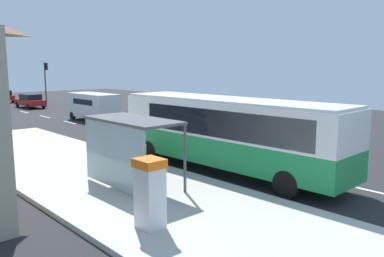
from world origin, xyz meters
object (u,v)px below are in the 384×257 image
(sedan_far, at_px, (2,96))
(recycling_bin_red, at_px, (132,153))
(white_van, at_px, (94,105))
(recycling_bin_green, at_px, (123,150))
(bus, at_px, (227,130))
(ticket_machine, at_px, (150,193))
(sedan_near, at_px, (30,101))
(traffic_light_near_side, at_px, (46,76))
(bus_shelter, at_px, (126,135))
(recycling_bin_yellow, at_px, (141,155))

(sedan_far, xyz_separation_m, recycling_bin_red, (-6.50, -38.35, -0.14))
(white_van, height_order, recycling_bin_green, white_van)
(bus, distance_m, ticket_machine, 6.98)
(sedan_near, distance_m, traffic_light_near_side, 5.13)
(ticket_machine, xyz_separation_m, recycling_bin_green, (3.81, 7.21, -0.52))
(sedan_near, xyz_separation_m, bus_shelter, (-8.71, -32.13, 1.31))
(bus, height_order, sedan_far, bus)
(recycling_bin_red, bearing_deg, ticket_machine, -120.38)
(bus, height_order, traffic_light_near_side, traffic_light_near_side)
(recycling_bin_yellow, distance_m, traffic_light_near_side, 34.50)
(sedan_near, xyz_separation_m, recycling_bin_yellow, (-6.50, -29.90, -0.14))
(ticket_machine, xyz_separation_m, recycling_bin_red, (3.81, 6.51, -0.52))
(bus, distance_m, recycling_bin_green, 5.09)
(sedan_near, bearing_deg, traffic_light_near_side, 44.16)
(bus, xyz_separation_m, white_van, (3.91, 18.58, -0.50))
(ticket_machine, height_order, recycling_bin_red, ticket_machine)
(sedan_near, xyz_separation_m, recycling_bin_red, (-6.50, -29.20, -0.14))
(white_van, relative_size, bus_shelter, 1.31)
(ticket_machine, bearing_deg, sedan_near, 73.88)
(bus, distance_m, sedan_far, 42.13)
(sedan_far, distance_m, traffic_light_near_side, 7.30)
(white_van, bearing_deg, recycling_bin_red, -113.10)
(recycling_bin_yellow, bearing_deg, sedan_near, 77.73)
(bus, height_order, ticket_machine, bus)
(sedan_near, distance_m, recycling_bin_red, 29.91)
(ticket_machine, relative_size, recycling_bin_red, 2.04)
(sedan_far, relative_size, traffic_light_near_side, 0.90)
(white_van, height_order, sedan_near, white_van)
(recycling_bin_yellow, distance_m, bus_shelter, 3.46)
(recycling_bin_yellow, xyz_separation_m, recycling_bin_red, (0.00, 0.70, 0.00))
(bus, bearing_deg, ticket_machine, -155.05)
(recycling_bin_red, bearing_deg, traffic_light_near_side, 73.29)
(recycling_bin_green, bearing_deg, sedan_far, 80.21)
(recycling_bin_red, height_order, recycling_bin_green, same)
(bus_shelter, bearing_deg, recycling_bin_green, 58.66)
(bus, distance_m, recycling_bin_yellow, 3.98)
(bus, xyz_separation_m, ticket_machine, (-6.30, -2.93, -0.67))
(recycling_bin_red, height_order, traffic_light_near_side, traffic_light_near_side)
(bus, xyz_separation_m, recycling_bin_red, (-2.49, 3.57, -1.19))
(sedan_far, distance_m, recycling_bin_red, 38.90)
(recycling_bin_yellow, height_order, recycling_bin_red, same)
(bus, relative_size, sedan_near, 2.49)
(bus, height_order, recycling_bin_yellow, bus)
(bus, distance_m, sedan_near, 33.03)
(recycling_bin_yellow, bearing_deg, recycling_bin_green, 90.00)
(bus, relative_size, recycling_bin_green, 11.65)
(sedan_near, bearing_deg, recycling_bin_green, -102.85)
(sedan_far, height_order, ticket_machine, ticket_machine)
(white_van, xyz_separation_m, sedan_near, (0.10, 14.19, -0.55))
(recycling_bin_yellow, bearing_deg, bus, -49.12)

